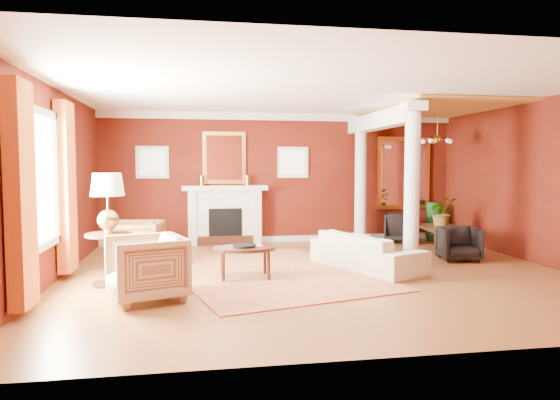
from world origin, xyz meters
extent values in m
plane|color=brown|center=(0.00, 0.00, 0.00)|extent=(8.00, 8.00, 0.00)
cube|color=#53170B|center=(0.00, 3.50, 1.45)|extent=(8.00, 0.04, 2.90)
cube|color=#53170B|center=(0.00, -3.50, 1.45)|extent=(8.00, 0.04, 2.90)
cube|color=#53170B|center=(-4.00, 0.00, 1.45)|extent=(0.04, 7.00, 2.90)
cube|color=#53170B|center=(4.00, 0.00, 1.45)|extent=(0.04, 7.00, 2.90)
cube|color=white|center=(0.00, 0.00, 2.90)|extent=(8.00, 7.00, 0.04)
cube|color=silver|center=(-1.30, 3.33, 0.60)|extent=(1.60, 0.34, 1.20)
cube|color=black|center=(-1.30, 3.16, 0.45)|extent=(0.72, 0.03, 0.70)
cube|color=black|center=(-1.30, 3.16, 0.10)|extent=(1.20, 0.05, 0.20)
cube|color=silver|center=(-1.30, 3.29, 1.24)|extent=(1.85, 0.42, 0.10)
cube|color=silver|center=(-2.00, 3.30, 0.60)|extent=(0.16, 0.40, 1.20)
cube|color=silver|center=(-0.60, 3.30, 0.60)|extent=(0.16, 0.40, 1.20)
cube|color=gold|center=(-1.30, 3.46, 1.90)|extent=(0.95, 0.06, 1.15)
cube|color=white|center=(-1.30, 3.42, 1.90)|extent=(0.78, 0.02, 0.98)
cube|color=silver|center=(-2.85, 3.47, 1.80)|extent=(0.70, 0.06, 0.70)
cube|color=white|center=(-2.85, 3.44, 1.80)|extent=(0.54, 0.02, 0.54)
cube|color=silver|center=(0.25, 3.47, 1.80)|extent=(0.70, 0.06, 0.70)
cube|color=white|center=(0.25, 3.44, 1.80)|extent=(0.54, 0.02, 0.54)
cube|color=white|center=(-3.98, -0.60, 1.55)|extent=(0.03, 1.30, 1.70)
cube|color=silver|center=(-3.95, -1.30, 1.55)|extent=(0.08, 0.10, 1.90)
cube|color=silver|center=(-3.95, 0.10, 1.55)|extent=(0.08, 0.10, 1.90)
cube|color=#C45B21|center=(-3.88, -1.60, 1.40)|extent=(0.18, 0.55, 2.60)
cube|color=#C45B21|center=(-3.88, 0.40, 1.40)|extent=(0.18, 0.55, 2.60)
cube|color=silver|center=(1.70, 0.30, 0.10)|extent=(0.34, 0.34, 0.20)
cylinder|color=silver|center=(1.70, 0.30, 1.45)|extent=(0.26, 0.26, 2.50)
cube|color=silver|center=(1.70, 0.30, 2.72)|extent=(0.36, 0.36, 0.16)
cube|color=silver|center=(1.70, 3.00, 0.10)|extent=(0.34, 0.34, 0.20)
cylinder|color=silver|center=(1.70, 3.00, 1.45)|extent=(0.26, 0.26, 2.50)
cube|color=silver|center=(1.70, 3.00, 2.72)|extent=(0.36, 0.36, 0.16)
cube|color=silver|center=(1.70, 1.90, 2.62)|extent=(0.30, 3.20, 0.32)
cube|color=gold|center=(2.85, 1.75, 2.87)|extent=(2.30, 3.40, 0.04)
cube|color=gold|center=(2.90, 3.46, 1.55)|extent=(1.30, 0.06, 1.70)
cube|color=white|center=(2.90, 3.42, 1.55)|extent=(1.10, 0.02, 1.50)
cylinder|color=#AC8636|center=(2.90, 1.80, 2.58)|extent=(0.02, 0.02, 0.65)
sphere|color=#AC8636|center=(2.90, 1.80, 2.25)|extent=(0.20, 0.20, 0.20)
sphere|color=beige|center=(3.18, 1.80, 2.22)|extent=(0.09, 0.09, 0.09)
sphere|color=beige|center=(2.99, 2.07, 2.22)|extent=(0.09, 0.09, 0.09)
sphere|color=beige|center=(2.67, 1.96, 2.22)|extent=(0.09, 0.09, 0.09)
sphere|color=beige|center=(2.67, 1.64, 2.22)|extent=(0.09, 0.09, 0.09)
sphere|color=beige|center=(2.99, 1.53, 2.22)|extent=(0.09, 0.09, 0.09)
cube|color=silver|center=(0.00, 3.46, 2.82)|extent=(8.00, 0.08, 0.16)
cube|color=silver|center=(0.00, 3.46, 0.06)|extent=(8.00, 0.08, 0.12)
cube|color=maroon|center=(-0.76, 0.16, 0.01)|extent=(3.76, 4.44, 0.02)
imported|color=beige|center=(0.87, 0.22, 0.40)|extent=(1.37, 2.14, 0.81)
imported|color=black|center=(-2.95, 1.12, 0.43)|extent=(0.89, 0.93, 0.87)
imported|color=tan|center=(-2.55, -1.15, 0.46)|extent=(1.09, 1.12, 0.93)
cylinder|color=black|center=(-1.19, -0.14, 0.47)|extent=(0.97, 0.97, 0.05)
cylinder|color=black|center=(-1.53, -0.35, 0.22)|extent=(0.05, 0.05, 0.44)
cylinder|color=black|center=(-0.85, -0.35, 0.22)|extent=(0.05, 0.05, 0.44)
cylinder|color=black|center=(-1.53, 0.08, 0.22)|extent=(0.05, 0.05, 0.44)
cylinder|color=black|center=(-0.85, 0.08, 0.22)|extent=(0.05, 0.05, 0.44)
imported|color=black|center=(-1.11, -0.13, 0.61)|extent=(0.18, 0.05, 0.24)
cylinder|color=black|center=(-3.17, -0.22, 0.02)|extent=(0.48, 0.48, 0.04)
cylinder|color=black|center=(-3.17, -0.22, 0.37)|extent=(0.10, 0.10, 0.74)
cylinder|color=black|center=(-3.17, -0.22, 0.74)|extent=(0.65, 0.65, 0.04)
sphere|color=#AC8636|center=(-3.17, -0.22, 0.95)|extent=(0.30, 0.30, 0.30)
cylinder|color=#AC8636|center=(-3.17, -0.22, 1.17)|extent=(0.03, 0.03, 0.32)
cone|color=beige|center=(-3.17, -0.22, 1.46)|extent=(0.48, 0.48, 0.32)
imported|color=black|center=(3.03, 1.74, 0.38)|extent=(0.67, 1.42, 0.76)
imported|color=black|center=(2.80, 0.68, 0.34)|extent=(0.75, 0.72, 0.68)
imported|color=black|center=(2.63, 2.93, 0.37)|extent=(0.92, 0.90, 0.74)
sphere|color=#14401A|center=(3.46, 3.00, 0.18)|extent=(0.37, 0.37, 0.37)
cylinder|color=#14401A|center=(3.46, 3.00, 0.44)|extent=(0.33, 0.33, 0.88)
imported|color=#26591E|center=(2.99, 1.71, 1.00)|extent=(0.59, 0.65, 0.48)
camera|label=1|loc=(-1.89, -7.67, 1.74)|focal=32.00mm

